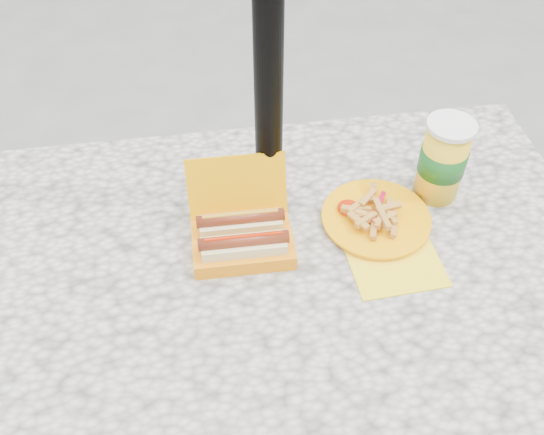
{
  "coord_description": "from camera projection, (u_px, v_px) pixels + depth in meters",
  "views": [
    {
      "loc": [
        -0.12,
        -0.69,
        1.6
      ],
      "look_at": [
        -0.01,
        0.07,
        0.8
      ],
      "focal_mm": 40.0,
      "sensor_mm": 36.0,
      "label": 1
    }
  ],
  "objects": [
    {
      "name": "soda_cup",
      "position": [
        443.0,
        160.0,
        1.16
      ],
      "size": [
        0.09,
        0.09,
        0.17
      ],
      "rotation": [
        0.0,
        0.0,
        -0.12
      ],
      "color": "yellow",
      "rests_on": "picnic_table"
    },
    {
      "name": "picnic_table",
      "position": [
        281.0,
        298.0,
        1.18
      ],
      "size": [
        1.2,
        0.8,
        0.75
      ],
      "color": "beige",
      "rests_on": "ground"
    },
    {
      "name": "fries_plate",
      "position": [
        376.0,
        220.0,
        1.16
      ],
      "size": [
        0.21,
        0.29,
        0.04
      ],
      "rotation": [
        0.0,
        0.0,
        0.36
      ],
      "color": "yellow",
      "rests_on": "picnic_table"
    },
    {
      "name": "umbrella_pole",
      "position": [
        268.0,
        44.0,
        0.96
      ],
      "size": [
        0.05,
        0.05,
        2.2
      ],
      "primitive_type": "cylinder",
      "color": "black",
      "rests_on": "ground"
    },
    {
      "name": "hotdog_box",
      "position": [
        242.0,
        236.0,
        1.1
      ],
      "size": [
        0.19,
        0.17,
        0.14
      ],
      "rotation": [
        0.0,
        0.0,
        -0.02
      ],
      "color": "#FFA500",
      "rests_on": "picnic_table"
    }
  ]
}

